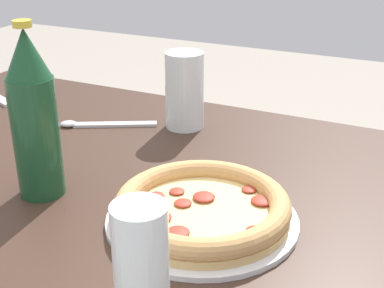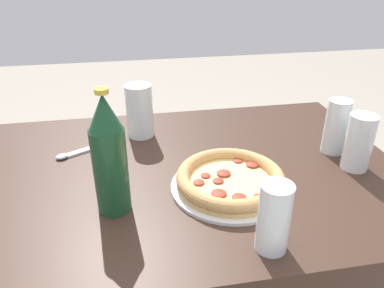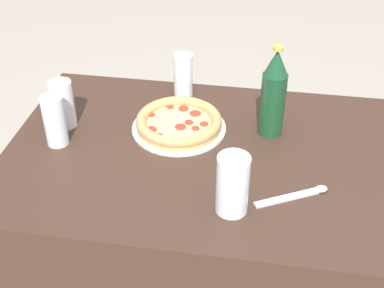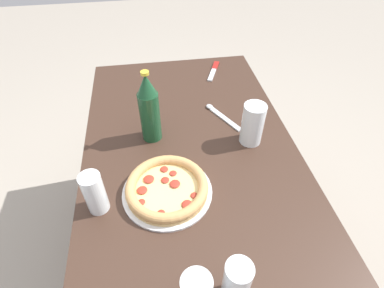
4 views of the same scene
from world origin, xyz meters
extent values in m
plane|color=#A89E8E|center=(0.00, 0.00, 0.00)|extent=(8.00, 8.00, 0.00)
cube|color=#3D281E|center=(0.00, 0.00, 0.39)|extent=(1.29, 0.75, 0.78)
cylinder|color=silver|center=(0.18, -0.10, 0.78)|extent=(0.28, 0.28, 0.01)
cylinder|color=tan|center=(0.18, -0.10, 0.79)|extent=(0.25, 0.25, 0.01)
cylinder|color=#EACC7F|center=(0.18, -0.10, 0.80)|extent=(0.22, 0.22, 0.00)
torus|color=tan|center=(0.18, -0.10, 0.81)|extent=(0.25, 0.25, 0.03)
ellipsoid|color=#A83323|center=(0.15, -0.10, 0.80)|extent=(0.03, 0.03, 0.01)
ellipsoid|color=#A83323|center=(0.14, -0.15, 0.81)|extent=(0.03, 0.03, 0.01)
ellipsoid|color=#A83323|center=(0.22, -0.18, 0.80)|extent=(0.02, 0.02, 0.00)
ellipsoid|color=#A83323|center=(0.25, -0.05, 0.81)|extent=(0.03, 0.03, 0.01)
ellipsoid|color=#A83323|center=(0.18, -0.18, 0.81)|extent=(0.03, 0.03, 0.01)
ellipsoid|color=#A83323|center=(0.17, -0.08, 0.81)|extent=(0.03, 0.03, 0.01)
ellipsoid|color=#A83323|center=(0.10, -0.10, 0.80)|extent=(0.03, 0.03, 0.01)
ellipsoid|color=#A83323|center=(0.27, -0.13, 0.80)|extent=(0.02, 0.02, 0.00)
ellipsoid|color=#A83323|center=(0.12, -0.08, 0.80)|extent=(0.02, 0.02, 0.01)
ellipsoid|color=#A83323|center=(0.22, -0.02, 0.80)|extent=(0.02, 0.02, 0.00)
cylinder|color=white|center=(-0.01, 0.22, 0.86)|extent=(0.08, 0.08, 0.16)
cylinder|color=black|center=(-0.01, 0.22, 0.84)|extent=(0.06, 0.06, 0.11)
cylinder|color=white|center=(0.20, -0.30, 0.85)|extent=(0.06, 0.06, 0.14)
cylinder|color=#F4A323|center=(0.20, -0.30, 0.83)|extent=(0.05, 0.05, 0.09)
cylinder|color=white|center=(0.50, 0.02, 0.85)|extent=(0.06, 0.06, 0.15)
cylinder|color=#194728|center=(-0.09, -0.13, 0.87)|extent=(0.07, 0.07, 0.19)
cone|color=#194728|center=(-0.09, -0.13, 1.00)|extent=(0.07, 0.07, 0.07)
cylinder|color=gold|center=(-0.09, -0.13, 1.05)|extent=(0.03, 0.03, 0.01)
cube|color=maroon|center=(-0.56, 0.21, 0.78)|extent=(0.08, 0.05, 0.01)
cube|color=silver|center=(-0.47, 0.17, 0.78)|extent=(0.11, 0.06, 0.01)
cube|color=silver|center=(-0.14, 0.16, 0.78)|extent=(0.16, 0.10, 0.01)
ellipsoid|color=silver|center=(-0.23, 0.11, 0.78)|extent=(0.04, 0.04, 0.01)
camera|label=1|loc=(0.45, -0.70, 1.19)|focal=50.00mm
camera|label=2|loc=(-0.04, -0.80, 1.28)|focal=35.00mm
camera|label=3|loc=(-0.07, 1.18, 1.66)|focal=50.00mm
camera|label=4|loc=(0.75, -0.11, 1.53)|focal=28.00mm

